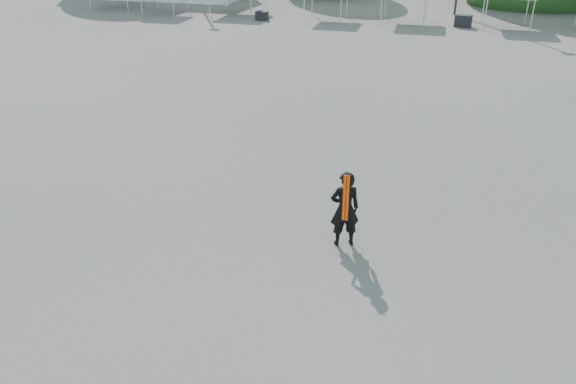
# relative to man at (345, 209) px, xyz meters

# --- Properties ---
(ground) EXTENTS (120.00, 120.00, 0.00)m
(ground) POSITION_rel_man_xyz_m (-0.45, 0.92, -0.92)
(ground) COLOR #474442
(ground) RESTS_ON ground
(man) EXTENTS (0.78, 0.66, 1.83)m
(man) POSITION_rel_man_xyz_m (0.00, 0.00, 0.00)
(man) COLOR black
(man) RESTS_ON ground
(crate_west) EXTENTS (0.81, 0.65, 0.61)m
(crate_west) POSITION_rel_man_xyz_m (-10.32, 27.17, -0.61)
(crate_west) COLOR black
(crate_west) RESTS_ON ground
(crate_mid) EXTENTS (1.15, 0.99, 0.76)m
(crate_mid) POSITION_rel_man_xyz_m (3.04, 28.18, -0.54)
(crate_mid) COLOR black
(crate_mid) RESTS_ON ground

